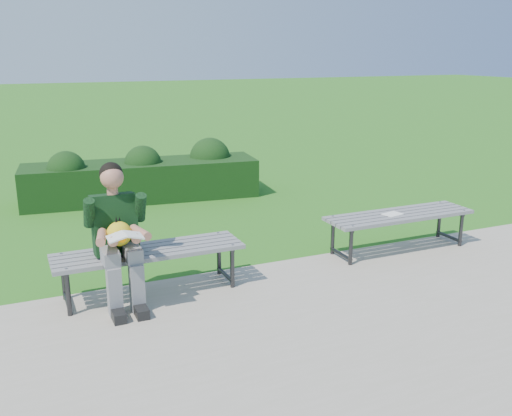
{
  "coord_description": "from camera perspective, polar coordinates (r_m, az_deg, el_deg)",
  "views": [
    {
      "loc": [
        -2.06,
        -5.39,
        2.3
      ],
      "look_at": [
        0.25,
        -0.16,
        0.72
      ],
      "focal_mm": 40.0,
      "sensor_mm": 36.0,
      "label": 1
    }
  ],
  "objects": [
    {
      "name": "seated_boy",
      "position": [
        5.33,
        -13.7,
        -2.31
      ],
      "size": [
        0.56,
        0.76,
        1.31
      ],
      "color": "gray",
      "rests_on": "walkway"
    },
    {
      "name": "bench_right",
      "position": [
        6.87,
        14.13,
        -0.96
      ],
      "size": [
        1.8,
        0.5,
        0.46
      ],
      "color": "slate",
      "rests_on": "walkway"
    },
    {
      "name": "paper_sheet",
      "position": [
        6.8,
        13.49,
        -0.59
      ],
      "size": [
        0.25,
        0.2,
        0.01
      ],
      "color": "white",
      "rests_on": "bench_right"
    },
    {
      "name": "ground",
      "position": [
        6.22,
        -2.71,
        -6.29
      ],
      "size": [
        80.0,
        80.0,
        0.0
      ],
      "color": "#317121",
      "rests_on": "ground"
    },
    {
      "name": "walkway",
      "position": [
        4.77,
        5.13,
        -13.3
      ],
      "size": [
        30.0,
        3.5,
        0.02
      ],
      "color": "#B1A597",
      "rests_on": "ground"
    },
    {
      "name": "hedge",
      "position": [
        9.29,
        -11.01,
        3.17
      ],
      "size": [
        3.73,
        1.32,
        0.91
      ],
      "color": "#0C3610",
      "rests_on": "ground"
    },
    {
      "name": "bench_left",
      "position": [
        5.57,
        -10.64,
        -4.62
      ],
      "size": [
        1.8,
        0.5,
        0.46
      ],
      "color": "slate",
      "rests_on": "walkway"
    }
  ]
}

